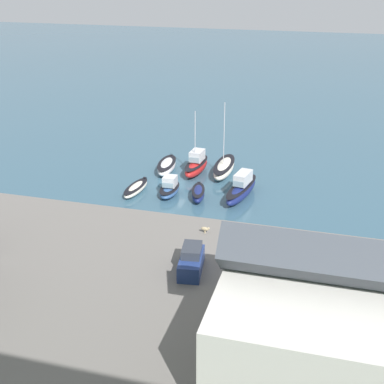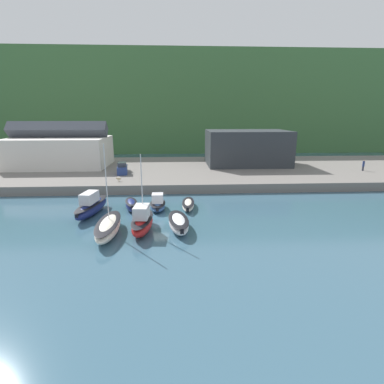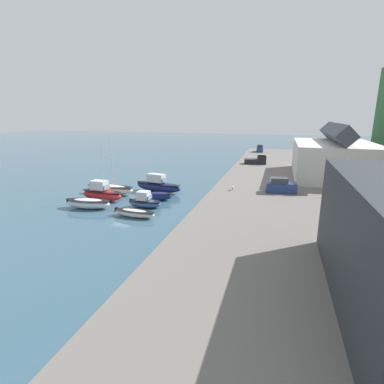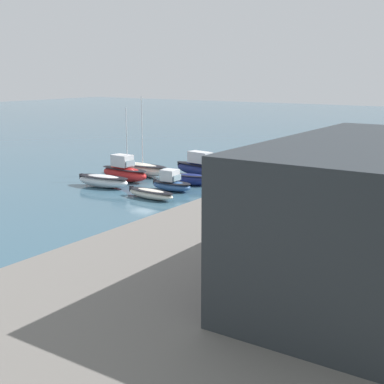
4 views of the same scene
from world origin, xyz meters
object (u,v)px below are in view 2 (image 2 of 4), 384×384
at_px(moored_boat_1, 131,205).
at_px(moored_boat_4, 108,227).
at_px(moored_boat_0, 91,206).
at_px(moored_boat_6, 179,223).
at_px(parked_car_0, 122,169).
at_px(moored_boat_2, 158,204).
at_px(moored_boat_5, 142,222).
at_px(moored_boat_3, 188,204).
at_px(person_on_quay, 363,165).
at_px(dog_on_quay, 119,179).

xyz_separation_m(moored_boat_1, moored_boat_4, (-1.19, -8.45, 0.15)).
height_order(moored_boat_0, moored_boat_1, moored_boat_0).
height_order(moored_boat_1, moored_boat_6, moored_boat_6).
xyz_separation_m(moored_boat_4, parked_car_0, (-2.85, 25.89, 1.56)).
xyz_separation_m(moored_boat_2, moored_boat_5, (-1.22, -7.49, 0.32)).
distance_m(moored_boat_1, moored_boat_2, 3.53).
xyz_separation_m(moored_boat_6, parked_car_0, (-10.22, 24.79, 1.67)).
bearing_deg(moored_boat_3, parked_car_0, 127.87).
bearing_deg(moored_boat_0, moored_boat_1, 29.64).
height_order(moored_boat_1, moored_boat_3, moored_boat_1).
relative_size(moored_boat_3, parked_car_0, 1.30).
xyz_separation_m(moored_boat_1, moored_boat_3, (7.55, 0.22, -0.17)).
bearing_deg(moored_boat_5, moored_boat_1, 110.67).
bearing_deg(person_on_quay, moored_boat_6, -145.43).
bearing_deg(moored_boat_6, dog_on_quay, 112.05).
bearing_deg(moored_boat_6, parked_car_0, 106.16).
bearing_deg(moored_boat_1, moored_boat_6, -62.45).
distance_m(moored_boat_0, moored_boat_5, 9.25).
relative_size(moored_boat_0, moored_boat_5, 1.02).
relative_size(moored_boat_2, person_on_quay, 2.19).
distance_m(moored_boat_0, parked_car_0, 19.21).
relative_size(moored_boat_0, moored_boat_4, 0.90).
height_order(moored_boat_3, parked_car_0, parked_car_0).
bearing_deg(moored_boat_3, moored_boat_5, -119.55).
bearing_deg(person_on_quay, moored_boat_4, -149.11).
xyz_separation_m(moored_boat_1, dog_on_quay, (-3.54, 10.71, 1.25)).
xyz_separation_m(moored_boat_1, moored_boat_6, (6.18, -7.35, 0.04)).
relative_size(moored_boat_4, moored_boat_5, 1.14).
bearing_deg(moored_boat_1, parked_car_0, 90.52).
bearing_deg(moored_boat_2, moored_boat_3, 5.17).
relative_size(moored_boat_4, moored_boat_6, 1.45).
distance_m(moored_boat_4, parked_car_0, 26.09).
bearing_deg(moored_boat_4, person_on_quay, 29.85).
height_order(moored_boat_0, parked_car_0, parked_car_0).
bearing_deg(parked_car_0, moored_boat_5, -83.79).
height_order(moored_boat_4, dog_on_quay, moored_boat_4).
xyz_separation_m(person_on_quay, dog_on_quay, (-46.24, -7.11, -0.64)).
bearing_deg(moored_boat_6, moored_boat_4, -177.77).
xyz_separation_m(moored_boat_1, moored_boat_2, (3.52, -0.24, 0.11)).
relative_size(moored_boat_5, dog_on_quay, 9.44).
bearing_deg(person_on_quay, moored_boat_3, -153.40).
distance_m(moored_boat_5, person_on_quay, 47.83).
bearing_deg(parked_car_0, moored_boat_2, -74.78).
xyz_separation_m(moored_boat_3, person_on_quay, (35.15, 17.60, 2.07)).
xyz_separation_m(moored_boat_5, dog_on_quay, (-5.83, 18.44, 0.82)).
distance_m(moored_boat_2, moored_boat_5, 7.59).
bearing_deg(moored_boat_4, moored_boat_6, 7.42).
distance_m(moored_boat_1, moored_boat_6, 9.60).
height_order(moored_boat_2, moored_boat_3, moored_boat_2).
relative_size(moored_boat_2, dog_on_quay, 5.31).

